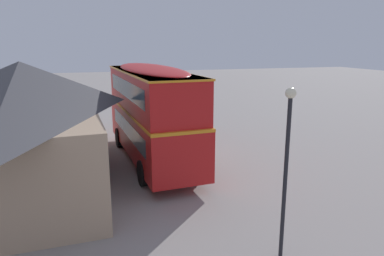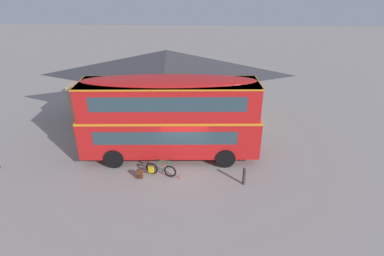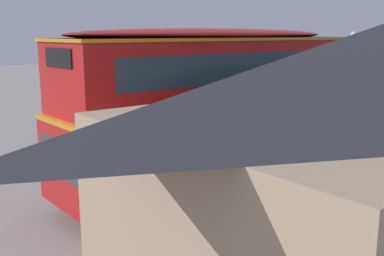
{
  "view_description": "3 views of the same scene",
  "coord_description": "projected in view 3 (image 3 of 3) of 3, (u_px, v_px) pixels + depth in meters",
  "views": [
    {
      "loc": [
        -17.96,
        4.15,
        5.79
      ],
      "look_at": [
        -0.28,
        -1.26,
        1.4
      ],
      "focal_mm": 33.2,
      "sensor_mm": 36.0,
      "label": 1
    },
    {
      "loc": [
        1.19,
        -14.69,
        9.41
      ],
      "look_at": [
        0.39,
        0.29,
        2.22
      ],
      "focal_mm": 28.9,
      "sensor_mm": 36.0,
      "label": 2
    },
    {
      "loc": [
        7.57,
        11.46,
        4.63
      ],
      "look_at": [
        -1.7,
        -1.21,
        1.36
      ],
      "focal_mm": 42.37,
      "sensor_mm": 36.0,
      "label": 3
    }
  ],
  "objects": [
    {
      "name": "backpack_on_ground",
      "position": [
        203.0,
        155.0,
        16.67
      ],
      "size": [
        0.31,
        0.29,
        0.52
      ],
      "color": "#592D19",
      "rests_on": "ground"
    },
    {
      "name": "touring_bicycle",
      "position": [
        185.0,
        158.0,
        15.82
      ],
      "size": [
        1.69,
        0.56,
        1.03
      ],
      "color": "black",
      "rests_on": "ground"
    },
    {
      "name": "double_decker_bus",
      "position": [
        215.0,
        102.0,
        13.53
      ],
      "size": [
        10.06,
        3.11,
        4.79
      ],
      "color": "black",
      "rests_on": "ground"
    },
    {
      "name": "ground_plane",
      "position": [
        171.0,
        183.0,
        14.38
      ],
      "size": [
        120.0,
        120.0,
        0.0
      ],
      "primitive_type": "plane",
      "color": "gray"
    },
    {
      "name": "street_lamp",
      "position": [
        351.0,
        73.0,
        20.33
      ],
      "size": [
        0.28,
        0.28,
        4.74
      ],
      "color": "black",
      "rests_on": "ground"
    },
    {
      "name": "kerb_bollard",
      "position": [
        57.0,
        173.0,
        13.7
      ],
      "size": [
        0.16,
        0.16,
        0.97
      ],
      "color": "#333338",
      "rests_on": "ground"
    },
    {
      "name": "water_bottle_red_squeeze",
      "position": [
        156.0,
        169.0,
        15.45
      ],
      "size": [
        0.07,
        0.07,
        0.23
      ],
      "color": "#D84C33",
      "rests_on": "ground"
    }
  ]
}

